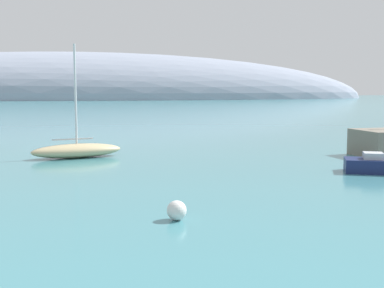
# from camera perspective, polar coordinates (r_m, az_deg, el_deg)

# --- Properties ---
(distant_ridge) EXTENTS (271.22, 67.12, 41.25)m
(distant_ridge) POSITION_cam_1_polar(r_m,az_deg,el_deg) (232.95, -13.42, 4.96)
(distant_ridge) COLOR #8E99AD
(distant_ridge) RESTS_ON ground
(sailboat_sand_outer_mooring) EXTENTS (6.91, 3.80, 8.32)m
(sailboat_sand_outer_mooring) POSITION_cam_1_polar(r_m,az_deg,el_deg) (38.45, -12.80, -0.65)
(sailboat_sand_outer_mooring) COLOR #C6B284
(sailboat_sand_outer_mooring) RESTS_ON water
(mooring_buoy_white) EXTENTS (0.78, 0.78, 0.78)m
(mooring_buoy_white) POSITION_cam_1_polar(r_m,az_deg,el_deg) (20.08, -1.73, -7.46)
(mooring_buoy_white) COLOR silver
(mooring_buoy_white) RESTS_ON water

